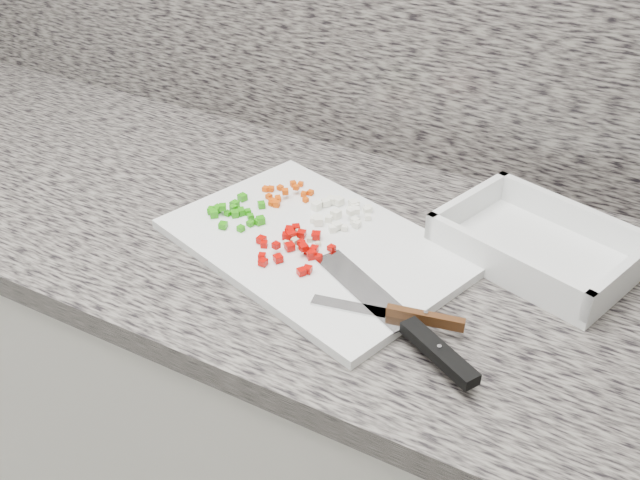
# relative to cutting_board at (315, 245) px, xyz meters

# --- Properties ---
(cabinet) EXTENTS (3.92, 0.62, 0.86)m
(cabinet) POSITION_rel_cutting_board_xyz_m (-0.12, 0.04, -0.48)
(cabinet) COLOR silver
(cabinet) RESTS_ON ground
(countertop) EXTENTS (3.96, 0.64, 0.04)m
(countertop) POSITION_rel_cutting_board_xyz_m (-0.12, 0.04, -0.03)
(countertop) COLOR slate
(countertop) RESTS_ON cabinet
(cutting_board) EXTENTS (0.51, 0.41, 0.01)m
(cutting_board) POSITION_rel_cutting_board_xyz_m (0.00, 0.00, 0.00)
(cutting_board) COLOR white
(cutting_board) RESTS_ON countertop
(carrot_pile) EXTENTS (0.09, 0.09, 0.02)m
(carrot_pile) POSITION_rel_cutting_board_xyz_m (-0.11, 0.09, 0.01)
(carrot_pile) COLOR #D34404
(carrot_pile) RESTS_ON cutting_board
(onion_pile) EXTENTS (0.10, 0.10, 0.02)m
(onion_pile) POSITION_rel_cutting_board_xyz_m (-0.00, 0.08, 0.01)
(onion_pile) COLOR white
(onion_pile) RESTS_ON cutting_board
(green_pepper_pile) EXTENTS (0.10, 0.10, 0.02)m
(green_pepper_pile) POSITION_rel_cutting_board_xyz_m (-0.15, 0.00, 0.01)
(green_pepper_pile) COLOR #238D0C
(green_pepper_pile) RESTS_ON cutting_board
(red_pepper_pile) EXTENTS (0.11, 0.11, 0.02)m
(red_pepper_pile) POSITION_rel_cutting_board_xyz_m (-0.02, -0.03, 0.01)
(red_pepper_pile) COLOR #B00602
(red_pepper_pile) RESTS_ON cutting_board
(garlic_pile) EXTENTS (0.05, 0.05, 0.01)m
(garlic_pile) POSITION_rel_cutting_board_xyz_m (-0.02, -0.01, 0.01)
(garlic_pile) COLOR beige
(garlic_pile) RESTS_ON cutting_board
(chef_knife) EXTENTS (0.29, 0.18, 0.02)m
(chef_knife) POSITION_rel_cutting_board_xyz_m (0.21, -0.12, 0.01)
(chef_knife) COLOR #BBBDC1
(chef_knife) RESTS_ON cutting_board
(paring_knife) EXTENTS (0.20, 0.06, 0.02)m
(paring_knife) POSITION_rel_cutting_board_xyz_m (0.19, -0.10, 0.01)
(paring_knife) COLOR #BBBDC1
(paring_knife) RESTS_ON cutting_board
(tray) EXTENTS (0.32, 0.27, 0.06)m
(tray) POSITION_rel_cutting_board_xyz_m (0.30, 0.14, 0.01)
(tray) COLOR silver
(tray) RESTS_ON countertop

